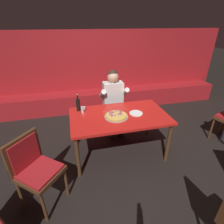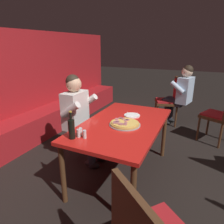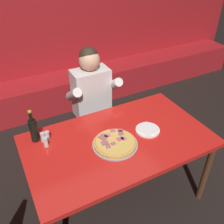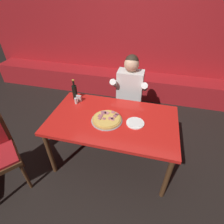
{
  "view_description": "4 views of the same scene",
  "coord_description": "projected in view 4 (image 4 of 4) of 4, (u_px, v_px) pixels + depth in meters",
  "views": [
    {
      "loc": [
        -0.68,
        -2.34,
        2.07
      ],
      "look_at": [
        -0.11,
        0.03,
        0.8
      ],
      "focal_mm": 28.0,
      "sensor_mm": 36.0,
      "label": 1
    },
    {
      "loc": [
        -2.11,
        -0.83,
        1.65
      ],
      "look_at": [
        -0.08,
        0.11,
        0.89
      ],
      "focal_mm": 32.0,
      "sensor_mm": 36.0,
      "label": 2
    },
    {
      "loc": [
        -0.78,
        -1.37,
        2.12
      ],
      "look_at": [
        0.08,
        0.27,
        0.83
      ],
      "focal_mm": 40.0,
      "sensor_mm": 36.0,
      "label": 3
    },
    {
      "loc": [
        0.39,
        -1.57,
        2.09
      ],
      "look_at": [
        -0.01,
        0.03,
        0.83
      ],
      "focal_mm": 28.0,
      "sensor_mm": 36.0,
      "label": 4
    }
  ],
  "objects": [
    {
      "name": "pizza",
      "position": [
        107.0,
        119.0,
        2.07
      ],
      "size": [
        0.37,
        0.37,
        0.05
      ],
      "color": "#9E9EA3",
      "rests_on": "main_dining_table"
    },
    {
      "name": "booth_wall_panel",
      "position": [
        138.0,
        47.0,
        3.66
      ],
      "size": [
        6.8,
        0.16,
        1.9
      ],
      "primitive_type": "cube",
      "color": "#A3191E",
      "rests_on": "ground_plane"
    },
    {
      "name": "beer_bottle",
      "position": [
        75.0,
        92.0,
        2.39
      ],
      "size": [
        0.07,
        0.07,
        0.29
      ],
      "color": "black",
      "rests_on": "main_dining_table"
    },
    {
      "name": "main_dining_table",
      "position": [
        113.0,
        123.0,
        2.15
      ],
      "size": [
        1.54,
        0.9,
        0.75
      ],
      "color": "#4C2D19",
      "rests_on": "ground_plane"
    },
    {
      "name": "booth_bench",
      "position": [
        133.0,
        85.0,
        3.85
      ],
      "size": [
        6.46,
        0.48,
        0.46
      ],
      "primitive_type": "cube",
      "color": "#A3191E",
      "rests_on": "ground_plane"
    },
    {
      "name": "plate_white_paper",
      "position": [
        135.0,
        123.0,
        2.03
      ],
      "size": [
        0.21,
        0.21,
        0.02
      ],
      "color": "white",
      "rests_on": "main_dining_table"
    },
    {
      "name": "ground_plane",
      "position": [
        112.0,
        158.0,
        2.56
      ],
      "size": [
        24.0,
        24.0,
        0.0
      ],
      "primitive_type": "plane",
      "color": "black"
    },
    {
      "name": "diner_seated_blue_shirt",
      "position": [
        129.0,
        94.0,
        2.63
      ],
      "size": [
        0.53,
        0.53,
        1.27
      ],
      "color": "black",
      "rests_on": "ground_plane"
    },
    {
      "name": "shaker_red_pepper_flakes",
      "position": [
        78.0,
        98.0,
        2.39
      ],
      "size": [
        0.04,
        0.04,
        0.09
      ],
      "color": "silver",
      "rests_on": "main_dining_table"
    },
    {
      "name": "shaker_black_pepper",
      "position": [
        80.0,
        99.0,
        2.39
      ],
      "size": [
        0.04,
        0.04,
        0.09
      ],
      "color": "silver",
      "rests_on": "main_dining_table"
    },
    {
      "name": "shaker_oregano",
      "position": [
        76.0,
        101.0,
        2.34
      ],
      "size": [
        0.04,
        0.04,
        0.09
      ],
      "color": "silver",
      "rests_on": "main_dining_table"
    }
  ]
}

